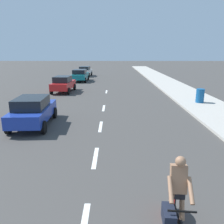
{
  "coord_description": "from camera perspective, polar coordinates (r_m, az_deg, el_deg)",
  "views": [
    {
      "loc": [
        0.67,
        0.7,
        3.89
      ],
      "look_at": [
        0.62,
        11.27,
        1.1
      ],
      "focal_mm": 36.96,
      "sensor_mm": 36.0,
      "label": 1
    }
  ],
  "objects": [
    {
      "name": "ground_plane",
      "position": [
        19.7,
        -1.66,
        3.38
      ],
      "size": [
        160.0,
        160.0,
        0.0
      ],
      "primitive_type": "plane",
      "color": "#423F3D"
    },
    {
      "name": "sidewalk_strip",
      "position": [
        22.66,
        17.61,
        4.37
      ],
      "size": [
        3.6,
        80.0,
        0.14
      ],
      "primitive_type": "cube",
      "color": "#B2ADA3",
      "rests_on": "ground"
    },
    {
      "name": "lane_stripe_2",
      "position": [
        8.9,
        -4.13,
        -11.14
      ],
      "size": [
        0.16,
        1.8,
        0.01
      ],
      "primitive_type": "cube",
      "color": "white",
      "rests_on": "ground"
    },
    {
      "name": "lane_stripe_3",
      "position": [
        12.34,
        -2.84,
        -3.6
      ],
      "size": [
        0.16,
        1.8,
        0.01
      ],
      "primitive_type": "cube",
      "color": "white",
      "rests_on": "ground"
    },
    {
      "name": "lane_stripe_4",
      "position": [
        16.32,
        -2.07,
        0.98
      ],
      "size": [
        0.16,
        1.8,
        0.01
      ],
      "primitive_type": "cube",
      "color": "white",
      "rests_on": "ground"
    },
    {
      "name": "lane_stripe_5",
      "position": [
        23.02,
        -1.38,
        5.05
      ],
      "size": [
        0.16,
        1.8,
        0.01
      ],
      "primitive_type": "cube",
      "color": "white",
      "rests_on": "ground"
    },
    {
      "name": "cyclist",
      "position": [
        5.4,
        15.47,
        -20.3
      ],
      "size": [
        0.63,
        1.71,
        1.82
      ],
      "rotation": [
        0.0,
        0.0,
        3.06
      ],
      "color": "black",
      "rests_on": "ground"
    },
    {
      "name": "parked_car_blue",
      "position": [
        13.0,
        -18.98,
        0.38
      ],
      "size": [
        2.05,
        4.12,
        1.57
      ],
      "rotation": [
        0.0,
        0.0,
        0.05
      ],
      "color": "#1E389E",
      "rests_on": "ground"
    },
    {
      "name": "parked_car_red",
      "position": [
        23.18,
        -11.99,
        6.88
      ],
      "size": [
        1.96,
        3.94,
        1.57
      ],
      "rotation": [
        0.0,
        0.0,
        -0.05
      ],
      "color": "red",
      "rests_on": "ground"
    },
    {
      "name": "parked_car_teal",
      "position": [
        31.38,
        -7.93,
        9.05
      ],
      "size": [
        2.05,
        4.35,
        1.57
      ],
      "rotation": [
        0.0,
        0.0,
        -0.02
      ],
      "color": "#14727A",
      "rests_on": "ground"
    },
    {
      "name": "parked_car_white",
      "position": [
        37.9,
        -6.69,
        10.05
      ],
      "size": [
        2.04,
        4.12,
        1.57
      ],
      "rotation": [
        0.0,
        0.0,
        -0.05
      ],
      "color": "white",
      "rests_on": "ground"
    },
    {
      "name": "trash_bin_far",
      "position": [
        18.6,
        20.94,
        3.79
      ],
      "size": [
        0.6,
        0.6,
        1.04
      ],
      "primitive_type": "cylinder",
      "color": "#14518C",
      "rests_on": "sidewalk_strip"
    }
  ]
}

